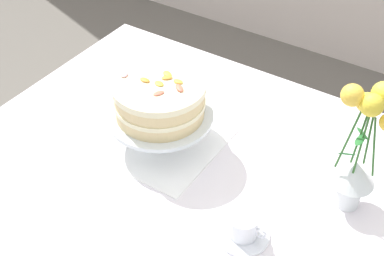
{
  "coord_description": "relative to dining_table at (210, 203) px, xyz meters",
  "views": [
    {
      "loc": [
        0.49,
        -0.87,
        1.75
      ],
      "look_at": [
        -0.08,
        0.01,
        0.86
      ],
      "focal_mm": 50.16,
      "sensor_mm": 36.0,
      "label": 1
    }
  ],
  "objects": [
    {
      "name": "linen_napkin",
      "position": [
        -0.2,
        0.05,
        0.09
      ],
      "size": [
        0.32,
        0.32,
        0.0
      ],
      "primitive_type": "cube",
      "rotation": [
        0.0,
        0.0,
        -0.0
      ],
      "color": "white",
      "rests_on": "dining_table"
    },
    {
      "name": "dining_table",
      "position": [
        0.0,
        0.0,
        0.0
      ],
      "size": [
        1.4,
        1.0,
        0.74
      ],
      "color": "white",
      "rests_on": "ground"
    },
    {
      "name": "teacup",
      "position": [
        0.16,
        -0.11,
        0.12
      ],
      "size": [
        0.13,
        0.13,
        0.06
      ],
      "color": "white",
      "rests_on": "dining_table"
    },
    {
      "name": "flower_vase",
      "position": [
        0.32,
        0.12,
        0.26
      ],
      "size": [
        0.13,
        0.11,
        0.35
      ],
      "color": "silver",
      "rests_on": "dining_table"
    },
    {
      "name": "cake_stand",
      "position": [
        -0.2,
        0.05,
        0.17
      ],
      "size": [
        0.29,
        0.29,
        0.1
      ],
      "color": "silver",
      "rests_on": "linen_napkin"
    },
    {
      "name": "layer_cake",
      "position": [
        -0.2,
        0.05,
        0.24
      ],
      "size": [
        0.25,
        0.25,
        0.11
      ],
      "color": "beige",
      "rests_on": "cake_stand"
    }
  ]
}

